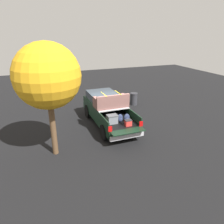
{
  "coord_description": "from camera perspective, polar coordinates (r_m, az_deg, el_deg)",
  "views": [
    {
      "loc": [
        -11.57,
        4.22,
        5.67
      ],
      "look_at": [
        -0.6,
        0.0,
        1.1
      ],
      "focal_mm": 33.63,
      "sensor_mm": 36.0,
      "label": 1
    }
  ],
  "objects": [
    {
      "name": "ground_plane",
      "position": [
        13.56,
        -0.91,
        -3.48
      ],
      "size": [
        40.0,
        40.0,
        0.0
      ],
      "primitive_type": "plane",
      "color": "black"
    },
    {
      "name": "pickup_truck",
      "position": [
        13.5,
        -1.46,
        0.88
      ],
      "size": [
        6.05,
        2.06,
        2.23
      ],
      "color": "black",
      "rests_on": "ground_plane"
    },
    {
      "name": "tree_background",
      "position": [
        9.56,
        -17.18,
        9.23
      ],
      "size": [
        2.93,
        2.93,
        5.32
      ],
      "color": "brown",
      "rests_on": "ground_plane"
    },
    {
      "name": "trash_can",
      "position": [
        17.17,
        5.94,
        3.59
      ],
      "size": [
        0.6,
        0.6,
        0.98
      ],
      "color": "#2D2D33",
      "rests_on": "ground_plane"
    }
  ]
}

